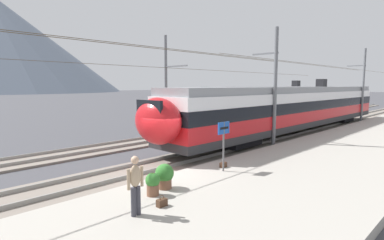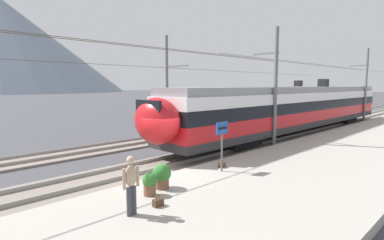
% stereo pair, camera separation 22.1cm
% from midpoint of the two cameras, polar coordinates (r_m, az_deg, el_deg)
% --- Properties ---
extents(ground_plane, '(400.00, 400.00, 0.00)m').
position_cam_midpoint_polar(ground_plane, '(13.55, -6.54, -10.55)').
color(ground_plane, '#424247').
extents(platform_slab, '(120.00, 7.39, 0.36)m').
position_cam_midpoint_polar(platform_slab, '(10.57, 9.49, -14.57)').
color(platform_slab, '#A39E93').
rests_on(platform_slab, ground).
extents(track_near, '(120.00, 3.00, 0.28)m').
position_cam_midpoint_polar(track_near, '(14.44, -9.57, -9.24)').
color(track_near, slate).
rests_on(track_near, ground).
extents(track_far, '(120.00, 3.00, 0.28)m').
position_cam_midpoint_polar(track_far, '(19.25, -19.69, -5.55)').
color(track_far, slate).
rests_on(track_far, ground).
extents(train_near_platform, '(30.45, 3.00, 4.27)m').
position_cam_midpoint_polar(train_near_platform, '(26.10, 18.76, 2.36)').
color(train_near_platform, '#2D2D30').
rests_on(train_near_platform, track_near).
extents(train_far_track, '(25.65, 2.86, 4.27)m').
position_cam_midpoint_polar(train_far_track, '(35.40, 15.72, 3.46)').
color(train_far_track, '#2D2D30').
rests_on(train_far_track, track_far).
extents(catenary_mast_mid, '(44.07, 1.85, 7.54)m').
position_cam_midpoint_polar(catenary_mast_mid, '(19.82, 14.76, 6.29)').
color(catenary_mast_mid, slate).
rests_on(catenary_mast_mid, ground).
extents(catenary_mast_east, '(44.07, 1.85, 7.82)m').
position_cam_midpoint_polar(catenary_mast_east, '(36.94, 29.18, 5.89)').
color(catenary_mast_east, slate).
rests_on(catenary_mast_east, ground).
extents(catenary_mast_far_side, '(44.07, 2.66, 8.04)m').
position_cam_midpoint_polar(catenary_mast_far_side, '(25.30, -4.92, 6.93)').
color(catenary_mast_far_side, slate).
rests_on(catenary_mast_far_side, ground).
extents(platform_sign, '(0.70, 0.08, 2.09)m').
position_cam_midpoint_polar(platform_sign, '(12.72, 5.48, -2.86)').
color(platform_sign, '#59595B').
rests_on(platform_sign, platform_slab).
extents(passenger_walking, '(0.53, 0.22, 1.69)m').
position_cam_midpoint_polar(passenger_walking, '(8.68, -11.33, -11.45)').
color(passenger_walking, '#383842').
rests_on(passenger_walking, platform_slab).
extents(handbag_beside_passenger, '(0.32, 0.18, 0.35)m').
position_cam_midpoint_polar(handbag_beside_passenger, '(9.45, -6.38, -15.16)').
color(handbag_beside_passenger, '#472D1E').
rests_on(handbag_beside_passenger, platform_slab).
extents(handbag_near_sign, '(0.32, 0.18, 0.35)m').
position_cam_midpoint_polar(handbag_near_sign, '(13.60, 5.44, -8.36)').
color(handbag_near_sign, '#472D1E').
rests_on(handbag_near_sign, platform_slab).
extents(potted_plant_platform_edge, '(0.48, 0.48, 0.76)m').
position_cam_midpoint_polar(potted_plant_platform_edge, '(10.25, -8.02, -11.63)').
color(potted_plant_platform_edge, brown).
rests_on(potted_plant_platform_edge, platform_slab).
extents(potted_plant_by_shelter, '(0.66, 0.66, 0.88)m').
position_cam_midpoint_polar(potted_plant_by_shelter, '(10.84, -5.78, -10.21)').
color(potted_plant_by_shelter, brown).
rests_on(potted_plant_by_shelter, platform_slab).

